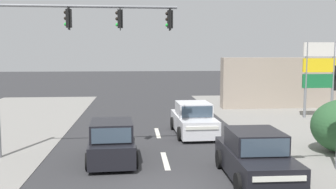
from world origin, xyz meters
TOP-DOWN VIEW (x-y plane):
  - ground_plane at (0.00, 0.00)m, footprint 140.00×140.00m
  - lane_dash_mid at (0.00, 3.00)m, footprint 0.20×2.40m
  - lane_dash_far at (0.00, 8.00)m, footprint 0.20×2.40m
  - traffic_signal_mast at (-3.87, 3.98)m, footprint 6.89×0.57m
  - shopping_plaza_sign at (10.01, 11.67)m, footprint 2.10×0.16m
  - shopfront_wall_far at (11.00, 16.00)m, footprint 12.00×1.00m
  - hatchback_crossing_left at (-1.96, 3.12)m, footprint 1.93×3.71m
  - sedan_oncoming_near at (1.73, 7.56)m, footprint 1.99×4.28m
  - sedan_kerbside_parked at (2.65, 0.64)m, footprint 1.91×4.25m

SIDE VIEW (x-z plane):
  - ground_plane at x=0.00m, z-range 0.00..0.00m
  - lane_dash_mid at x=0.00m, z-range 0.00..0.01m
  - lane_dash_far at x=0.00m, z-range 0.00..0.01m
  - hatchback_crossing_left at x=-1.96m, z-range -0.06..1.47m
  - sedan_oncoming_near at x=1.73m, z-range -0.08..1.48m
  - sedan_kerbside_parked at x=2.65m, z-range -0.08..1.48m
  - shopfront_wall_far at x=11.00m, z-range 0.00..3.60m
  - shopping_plaza_sign at x=10.01m, z-range 0.68..5.28m
  - traffic_signal_mast at x=-3.87m, z-range 1.35..7.35m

